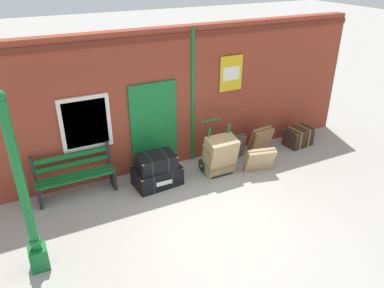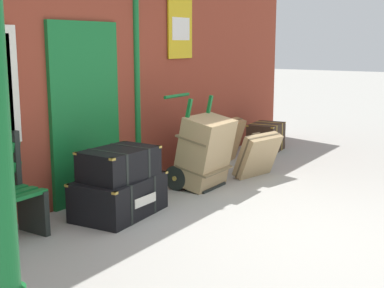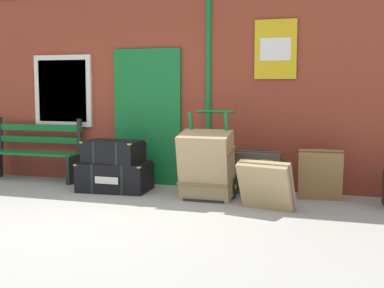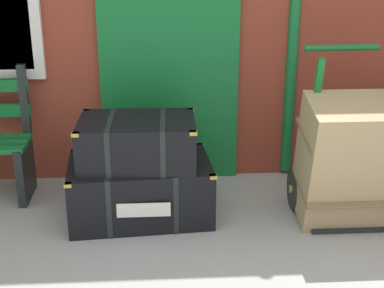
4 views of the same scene
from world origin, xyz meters
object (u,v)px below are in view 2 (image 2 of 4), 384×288
at_px(lamp_post, 1,187).
at_px(large_brown_trunk, 205,152).
at_px(suitcase_brown, 200,151).
at_px(suitcase_olive, 258,155).
at_px(suitcase_charcoal, 229,141).
at_px(porters_trolley, 193,165).
at_px(steamer_trunk_base, 119,196).
at_px(steamer_trunk_middle, 119,163).
at_px(corner_trunk, 266,137).

height_order(lamp_post, large_brown_trunk, lamp_post).
height_order(suitcase_brown, suitcase_olive, suitcase_brown).
xyz_separation_m(lamp_post, suitcase_charcoal, (5.53, 1.70, -0.80)).
distance_m(porters_trolley, suitcase_charcoal, 1.49).
bearing_deg(suitcase_brown, suitcase_olive, -73.15).
distance_m(lamp_post, suitcase_brown, 5.07).
height_order(steamer_trunk_base, steamer_trunk_middle, steamer_trunk_middle).
height_order(steamer_trunk_base, corner_trunk, corner_trunk).
bearing_deg(large_brown_trunk, corner_trunk, 7.35).
bearing_deg(steamer_trunk_middle, lamp_post, -151.08).
distance_m(porters_trolley, large_brown_trunk, 0.27).
xyz_separation_m(porters_trolley, large_brown_trunk, (0.00, -0.18, 0.20)).
distance_m(lamp_post, porters_trolley, 4.40).
bearing_deg(steamer_trunk_base, steamer_trunk_middle, -112.30).
relative_size(porters_trolley, suitcase_charcoal, 1.71).
distance_m(steamer_trunk_middle, large_brown_trunk, 1.48).
distance_m(steamer_trunk_base, suitcase_olive, 2.39).
bearing_deg(large_brown_trunk, suitcase_brown, 36.44).
bearing_deg(lamp_post, porters_trolley, 19.28).
xyz_separation_m(suitcase_brown, suitcase_olive, (0.24, -0.80, -0.01)).
bearing_deg(suitcase_charcoal, steamer_trunk_middle, -174.94).
bearing_deg(suitcase_olive, suitcase_charcoal, 53.18).
xyz_separation_m(suitcase_charcoal, corner_trunk, (1.15, -0.11, -0.11)).
xyz_separation_m(lamp_post, steamer_trunk_base, (2.61, 1.46, -0.93)).
relative_size(steamer_trunk_middle, porters_trolley, 0.69).
bearing_deg(lamp_post, suitcase_brown, 20.01).
bearing_deg(large_brown_trunk, suitcase_charcoal, 17.11).
bearing_deg(steamer_trunk_base, suitcase_charcoal, 4.72).
distance_m(steamer_trunk_middle, suitcase_charcoal, 2.95).
height_order(suitcase_olive, corner_trunk, suitcase_olive).
bearing_deg(corner_trunk, lamp_post, -166.64).
xyz_separation_m(suitcase_olive, corner_trunk, (1.74, 0.68, -0.07)).
bearing_deg(steamer_trunk_base, suitcase_olive, -13.30).
xyz_separation_m(lamp_post, large_brown_trunk, (4.07, 1.25, -0.67)).
bearing_deg(steamer_trunk_middle, suitcase_brown, 7.37).
bearing_deg(steamer_trunk_base, porters_trolley, -1.29).
xyz_separation_m(lamp_post, steamer_trunk_middle, (2.61, 1.44, -0.56)).
xyz_separation_m(steamer_trunk_middle, suitcase_olive, (2.33, -0.53, -0.27)).
relative_size(large_brown_trunk, suitcase_olive, 1.29).
bearing_deg(suitcase_olive, suitcase_brown, 106.85).
bearing_deg(lamp_post, suitcase_olive, 10.42).
relative_size(lamp_post, suitcase_brown, 4.53).
xyz_separation_m(large_brown_trunk, corner_trunk, (2.61, 0.34, -0.23)).
height_order(steamer_trunk_base, suitcase_olive, suitcase_olive).
bearing_deg(suitcase_charcoal, lamp_post, -162.93).
bearing_deg(steamer_trunk_middle, steamer_trunk_base, 67.70).
xyz_separation_m(lamp_post, suitcase_brown, (4.70, 1.71, -0.82)).
height_order(large_brown_trunk, suitcase_olive, large_brown_trunk).
height_order(lamp_post, porters_trolley, lamp_post).
distance_m(steamer_trunk_middle, suitcase_brown, 2.12).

